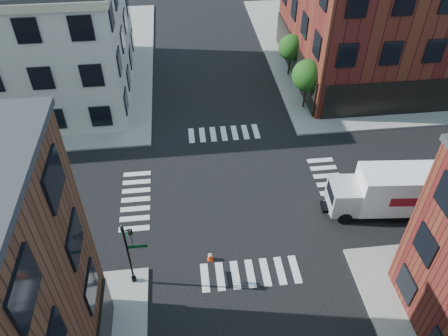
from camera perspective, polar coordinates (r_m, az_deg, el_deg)
The scene contains 9 objects.
ground at distance 31.14m, azimuth 1.43°, elevation -3.11°, with size 120.00×120.00×0.00m, color black.
sidewalk_ne at distance 53.98m, azimuth 21.66°, elevation 14.62°, with size 30.00×30.00×0.15m, color gray.
sidewalk_nw at distance 51.36m, azimuth -26.53°, elevation 11.82°, with size 30.00×30.00×0.15m, color gray.
building_ne at distance 47.57m, azimuth 25.33°, elevation 18.12°, with size 25.00×16.00×12.00m, color #4F1314.
tree_near at distance 38.60m, azimuth 10.93°, elevation 11.60°, with size 2.69×2.69×4.49m.
tree_far at distance 43.83m, azimuth 8.83°, elevation 15.16°, with size 2.43×2.43×4.07m.
signal_pole at distance 24.58m, azimuth -12.29°, elevation -10.29°, with size 1.29×1.24×4.60m.
box_truck at distance 30.54m, azimuth 20.80°, elevation -2.90°, with size 7.79×2.94×3.46m.
traffic_cone at distance 26.96m, azimuth -1.84°, elevation -11.44°, with size 0.36×0.36×0.64m.
Camera 1 is at (-3.29, -22.09, 21.69)m, focal length 35.00 mm.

